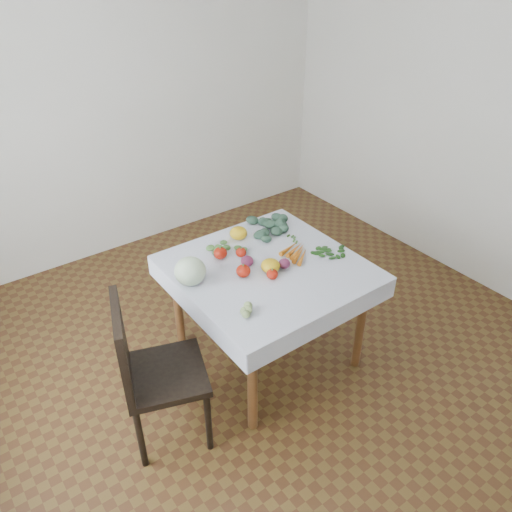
% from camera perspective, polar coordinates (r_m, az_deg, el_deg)
% --- Properties ---
extents(ground, '(4.00, 4.00, 0.00)m').
position_cam_1_polar(ground, '(3.63, 1.22, -11.13)').
color(ground, brown).
extents(back_wall, '(4.00, 0.04, 2.70)m').
position_cam_1_polar(back_wall, '(4.52, -14.80, 16.87)').
color(back_wall, white).
rests_on(back_wall, ground).
extents(table, '(1.00, 1.00, 0.75)m').
position_cam_1_polar(table, '(3.21, 1.36, -2.72)').
color(table, brown).
rests_on(table, ground).
extents(tablecloth, '(1.12, 1.12, 0.01)m').
position_cam_1_polar(tablecloth, '(3.15, 1.38, -1.25)').
color(tablecloth, white).
rests_on(tablecloth, table).
extents(chair, '(0.56, 0.56, 0.97)m').
position_cam_1_polar(chair, '(2.82, -12.31, -12.24)').
color(chair, black).
rests_on(chair, ground).
extents(cabbage, '(0.21, 0.21, 0.17)m').
position_cam_1_polar(cabbage, '(2.98, -7.54, -1.73)').
color(cabbage, beige).
rests_on(cabbage, tablecloth).
extents(tomato_a, '(0.12, 0.12, 0.08)m').
position_cam_1_polar(tomato_a, '(3.22, -4.11, 0.33)').
color(tomato_a, '#B11C0B').
rests_on(tomato_a, tablecloth).
extents(tomato_b, '(0.08, 0.08, 0.06)m').
position_cam_1_polar(tomato_b, '(3.23, -1.73, 0.43)').
color(tomato_b, '#B11C0B').
rests_on(tomato_b, tablecloth).
extents(tomato_c, '(0.10, 0.10, 0.08)m').
position_cam_1_polar(tomato_c, '(3.04, -1.46, -1.73)').
color(tomato_c, '#B11C0B').
rests_on(tomato_c, tablecloth).
extents(tomato_d, '(0.09, 0.09, 0.06)m').
position_cam_1_polar(tomato_d, '(3.03, 1.87, -2.09)').
color(tomato_d, '#B11C0B').
rests_on(tomato_d, tablecloth).
extents(heirloom_back, '(0.14, 0.14, 0.09)m').
position_cam_1_polar(heirloom_back, '(3.42, -2.02, 2.64)').
color(heirloom_back, yellow).
rests_on(heirloom_back, tablecloth).
extents(heirloom_front, '(0.13, 0.13, 0.08)m').
position_cam_1_polar(heirloom_front, '(3.08, 1.66, -1.12)').
color(heirloom_front, yellow).
rests_on(heirloom_front, tablecloth).
extents(onion_a, '(0.09, 0.09, 0.07)m').
position_cam_1_polar(onion_a, '(3.14, -1.03, -0.59)').
color(onion_a, '#5B1A42').
rests_on(onion_a, tablecloth).
extents(onion_b, '(0.08, 0.08, 0.06)m').
position_cam_1_polar(onion_b, '(3.12, 3.26, -0.88)').
color(onion_b, '#5B1A42').
rests_on(onion_b, tablecloth).
extents(tomatillo_cluster, '(0.11, 0.10, 0.04)m').
position_cam_1_polar(tomatillo_cluster, '(2.77, -1.30, -6.16)').
color(tomatillo_cluster, '#9EBB6C').
rests_on(tomatillo_cluster, tablecloth).
extents(carrot_bunch, '(0.20, 0.24, 0.03)m').
position_cam_1_polar(carrot_bunch, '(3.28, 4.67, 0.48)').
color(carrot_bunch, '#CB6616').
rests_on(carrot_bunch, tablecloth).
extents(kale_bunch, '(0.35, 0.33, 0.05)m').
position_cam_1_polar(kale_bunch, '(3.54, 1.28, 3.45)').
color(kale_bunch, '#345644').
rests_on(kale_bunch, tablecloth).
extents(basil_bunch, '(0.27, 0.19, 0.01)m').
position_cam_1_polar(basil_bunch, '(3.32, 8.65, 0.50)').
color(basil_bunch, '#204C18').
rests_on(basil_bunch, tablecloth).
extents(dill_bunch, '(0.21, 0.18, 0.02)m').
position_cam_1_polar(dill_bunch, '(3.32, -3.18, 0.91)').
color(dill_bunch, '#49813B').
rests_on(dill_bunch, tablecloth).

